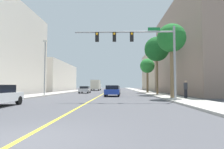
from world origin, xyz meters
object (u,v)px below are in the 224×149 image
at_px(palm_far, 147,66).
at_px(car_silver, 85,89).
at_px(delivery_truck, 96,85).
at_px(pedestrian, 186,89).
at_px(street_lamp, 45,64).
at_px(palm_near, 171,39).
at_px(car_gray, 115,90).
at_px(traffic_signal_mast, 141,45).
at_px(car_blue, 112,91).
at_px(palm_mid, 157,49).

xyz_separation_m(palm_far, car_silver, (-12.13, -0.67, -4.52)).
xyz_separation_m(delivery_truck, pedestrian, (13.64, -38.02, -0.62)).
relative_size(street_lamp, palm_far, 1.16).
xyz_separation_m(street_lamp, delivery_truck, (3.65, 31.74, -2.73)).
distance_m(palm_near, car_gray, 16.58).
distance_m(traffic_signal_mast, delivery_truck, 42.30).
bearing_deg(car_silver, street_lamp, -111.52).
bearing_deg(pedestrian, car_blue, -41.58).
relative_size(traffic_signal_mast, palm_mid, 1.03).
bearing_deg(street_lamp, traffic_signal_mast, -37.69).
bearing_deg(pedestrian, delivery_truck, -75.85).
bearing_deg(palm_mid, car_blue, -154.60).
xyz_separation_m(traffic_signal_mast, palm_mid, (3.85, 12.06, 1.94)).
bearing_deg(car_blue, pedestrian, -34.27).
bearing_deg(car_silver, delivery_truck, 89.75).
distance_m(street_lamp, palm_mid, 16.57).
relative_size(street_lamp, car_gray, 1.67).
relative_size(car_blue, pedestrian, 2.34).
relative_size(palm_far, car_gray, 1.44).
relative_size(palm_far, car_blue, 1.56).
xyz_separation_m(car_silver, car_gray, (5.81, -2.10, 0.01)).
bearing_deg(palm_far, car_silver, -176.82).
bearing_deg(car_silver, car_blue, -63.85).
distance_m(palm_far, delivery_truck, 24.38).
bearing_deg(palm_near, car_silver, 126.52).
bearing_deg(car_gray, car_silver, 158.58).
bearing_deg(street_lamp, palm_mid, 8.90).
bearing_deg(car_gray, delivery_truck, 102.91).
distance_m(traffic_signal_mast, palm_far, 20.90).
bearing_deg(car_gray, palm_near, -67.72).
height_order(palm_mid, car_blue, palm_mid).
relative_size(car_silver, delivery_truck, 0.51).
xyz_separation_m(car_gray, delivery_truck, (-6.06, 23.47, 0.94)).
height_order(traffic_signal_mast, street_lamp, street_lamp).
xyz_separation_m(traffic_signal_mast, street_lamp, (-12.33, 9.53, -0.60)).
relative_size(car_gray, pedestrian, 2.54).
bearing_deg(delivery_truck, car_silver, -89.07).
distance_m(car_gray, pedestrian, 16.41).
relative_size(car_gray, car_blue, 1.09).
xyz_separation_m(palm_near, delivery_truck, (-12.34, 37.71, -4.76)).
height_order(palm_far, pedestrian, palm_far).
bearing_deg(palm_far, car_gray, -156.31).
xyz_separation_m(traffic_signal_mast, palm_far, (3.70, 20.56, 0.23)).
relative_size(traffic_signal_mast, delivery_truck, 1.07).
bearing_deg(traffic_signal_mast, street_lamp, 142.31).
relative_size(street_lamp, palm_mid, 0.88).
height_order(palm_mid, delivery_truck, palm_mid).
bearing_deg(palm_mid, traffic_signal_mast, -107.69).
height_order(palm_mid, car_gray, palm_mid).
bearing_deg(street_lamp, car_silver, 69.39).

